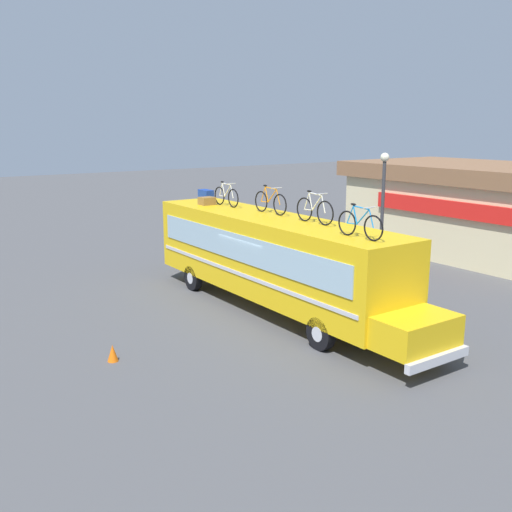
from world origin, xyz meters
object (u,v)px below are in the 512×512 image
object	(u,v)px
bus	(273,257)
rooftop_bicycle_4	(360,224)
rooftop_bicycle_1	(226,196)
rooftop_bicycle_2	(270,202)
street_lamp	(383,199)
luggage_bag_2	(207,201)
luggage_bag_1	(206,196)
rooftop_bicycle_3	(314,210)
traffic_cone	(113,353)

from	to	relation	value
bus	rooftop_bicycle_4	size ratio (longest dim) A/B	7.63
rooftop_bicycle_1	rooftop_bicycle_2	distance (m)	2.44
rooftop_bicycle_1	street_lamp	size ratio (longest dim) A/B	0.33
luggage_bag_2	street_lamp	xyz separation A→B (m)	(2.57, 6.68, -0.13)
luggage_bag_1	rooftop_bicycle_2	bearing A→B (deg)	2.60
rooftop_bicycle_1	luggage_bag_1	bearing A→B (deg)	178.10
luggage_bag_1	luggage_bag_2	bearing A→B (deg)	-27.59
rooftop_bicycle_4	bus	bearing A→B (deg)	176.44
rooftop_bicycle_3	rooftop_bicycle_2	bearing A→B (deg)	178.32
bus	luggage_bag_2	size ratio (longest dim) A/B	23.32
traffic_cone	rooftop_bicycle_1	bearing A→B (deg)	124.67
rooftop_bicycle_1	street_lamp	bearing A→B (deg)	73.71
luggage_bag_1	street_lamp	world-z (taller)	street_lamp
rooftop_bicycle_3	street_lamp	size ratio (longest dim) A/B	0.34
bus	rooftop_bicycle_4	world-z (taller)	rooftop_bicycle_4
bus	luggage_bag_1	world-z (taller)	luggage_bag_1
luggage_bag_1	traffic_cone	bearing A→B (deg)	-46.76
luggage_bag_1	traffic_cone	distance (m)	9.12
rooftop_bicycle_3	luggage_bag_2	bearing A→B (deg)	-174.25
rooftop_bicycle_1	rooftop_bicycle_4	bearing A→B (deg)	-3.25
bus	street_lamp	world-z (taller)	street_lamp
luggage_bag_2	rooftop_bicycle_4	bearing A→B (deg)	-0.17
rooftop_bicycle_4	street_lamp	distance (m)	8.67
traffic_cone	rooftop_bicycle_4	bearing A→B (deg)	62.19
luggage_bag_2	rooftop_bicycle_3	distance (m)	5.57
street_lamp	bus	bearing A→B (deg)	-78.39
traffic_cone	street_lamp	bearing A→B (deg)	101.07
bus	rooftop_bicycle_3	size ratio (longest dim) A/B	7.37
bus	rooftop_bicycle_3	xyz separation A→B (m)	(1.64, 0.32, 1.72)
bus	rooftop_bicycle_2	world-z (taller)	rooftop_bicycle_2
rooftop_bicycle_2	rooftop_bicycle_3	distance (m)	2.37
rooftop_bicycle_4	traffic_cone	bearing A→B (deg)	-117.81
luggage_bag_2	street_lamp	distance (m)	7.16
rooftop_bicycle_3	rooftop_bicycle_4	world-z (taller)	rooftop_bicycle_3
luggage_bag_1	rooftop_bicycle_4	distance (m)	8.92
luggage_bag_1	bus	bearing A→B (deg)	-2.53
bus	luggage_bag_2	distance (m)	4.17
rooftop_bicycle_2	rooftop_bicycle_4	size ratio (longest dim) A/B	1.08
rooftop_bicycle_4	traffic_cone	distance (m)	7.30
luggage_bag_1	luggage_bag_2	size ratio (longest dim) A/B	1.27
luggage_bag_2	traffic_cone	size ratio (longest dim) A/B	1.19
luggage_bag_2	rooftop_bicycle_1	size ratio (longest dim) A/B	0.33
luggage_bag_2	rooftop_bicycle_2	bearing A→B (deg)	11.21
rooftop_bicycle_4	street_lamp	bearing A→B (deg)	129.27
traffic_cone	street_lamp	xyz separation A→B (m)	(-2.44, 12.47, 2.92)
rooftop_bicycle_1	luggage_bag_2	bearing A→B (deg)	-151.97
rooftop_bicycle_2	rooftop_bicycle_4	xyz separation A→B (m)	(4.89, -0.65, -0.02)
luggage_bag_1	rooftop_bicycle_1	xyz separation A→B (m)	(1.59, -0.05, 0.15)
rooftop_bicycle_2	traffic_cone	bearing A→B (deg)	-73.95
luggage_bag_1	rooftop_bicycle_1	world-z (taller)	rooftop_bicycle_1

